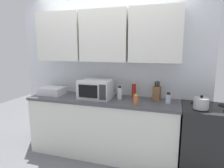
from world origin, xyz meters
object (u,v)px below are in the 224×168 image
object	(u,v)px
kettle	(201,103)
knife_block	(157,93)
dish_rack	(52,91)
stove_range	(211,141)
bottle_red_sauce	(134,90)
bottle_white_jar	(120,93)
microwave	(96,89)
bottle_spice_jar	(136,100)
bottle_clear_tall	(168,98)

from	to	relation	value
kettle	knife_block	world-z (taller)	knife_block
knife_block	kettle	bearing A→B (deg)	-30.56
dish_rack	stove_range	bearing A→B (deg)	-0.48
bottle_red_sauce	bottle_white_jar	bearing A→B (deg)	-135.09
microwave	bottle_white_jar	xyz separation A→B (m)	(0.36, 0.05, -0.05)
dish_rack	knife_block	size ratio (longest dim) A/B	1.35
dish_rack	bottle_spice_jar	distance (m)	1.44
microwave	bottle_clear_tall	size ratio (longest dim) A/B	3.19
bottle_spice_jar	bottle_white_jar	distance (m)	0.37
dish_rack	bottle_clear_tall	distance (m)	1.83
bottle_spice_jar	microwave	bearing A→B (deg)	164.37
dish_rack	bottle_red_sauce	world-z (taller)	bottle_red_sauce
stove_range	bottle_white_jar	world-z (taller)	bottle_white_jar
microwave	stove_range	bearing A→B (deg)	-0.14
stove_range	kettle	bearing A→B (deg)	-140.53
stove_range	bottle_white_jar	distance (m)	1.37
kettle	bottle_spice_jar	size ratio (longest dim) A/B	1.21
stove_range	knife_block	xyz separation A→B (m)	(-0.73, 0.19, 0.55)
microwave	bottle_spice_jar	distance (m)	0.67
bottle_white_jar	bottle_red_sauce	bearing A→B (deg)	44.91
stove_range	microwave	world-z (taller)	microwave
stove_range	bottle_white_jar	bearing A→B (deg)	177.60
microwave	knife_block	distance (m)	0.91
stove_range	dish_rack	distance (m)	2.45
stove_range	bottle_white_jar	size ratio (longest dim) A/B	4.63
kettle	bottle_white_jar	xyz separation A→B (m)	(-1.09, 0.19, 0.01)
kettle	bottle_white_jar	distance (m)	1.10
kettle	dish_rack	xyz separation A→B (m)	(-2.23, 0.16, -0.02)
microwave	bottle_white_jar	size ratio (longest dim) A/B	2.44
bottle_red_sauce	microwave	bearing A→B (deg)	-157.20
bottle_spice_jar	bottle_white_jar	world-z (taller)	bottle_white_jar
kettle	microwave	world-z (taller)	microwave
kettle	microwave	bearing A→B (deg)	174.31
bottle_spice_jar	bottle_white_jar	bearing A→B (deg)	141.33
microwave	bottle_white_jar	distance (m)	0.37
bottle_clear_tall	microwave	bearing A→B (deg)	-178.08
microwave	dish_rack	xyz separation A→B (m)	(-0.78, 0.02, -0.08)
microwave	bottle_red_sauce	world-z (taller)	microwave
kettle	bottle_white_jar	size ratio (longest dim) A/B	0.91
bottle_red_sauce	dish_rack	bearing A→B (deg)	-170.96
bottle_spice_jar	bottle_red_sauce	xyz separation A→B (m)	(-0.11, 0.41, 0.05)
knife_block	microwave	bearing A→B (deg)	-168.16
stove_range	kettle	distance (m)	0.57
stove_range	kettle	xyz separation A→B (m)	(-0.17, -0.14, 0.53)
microwave	dish_rack	bearing A→B (deg)	178.83
stove_range	knife_block	world-z (taller)	knife_block
bottle_spice_jar	bottle_red_sauce	world-z (taller)	bottle_red_sauce
bottle_white_jar	bottle_clear_tall	bearing A→B (deg)	-1.09
bottle_red_sauce	bottle_white_jar	distance (m)	0.25
knife_block	dish_rack	bearing A→B (deg)	-174.18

